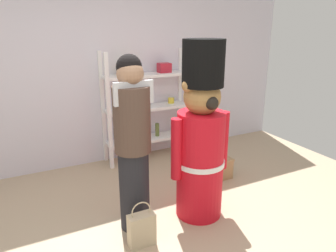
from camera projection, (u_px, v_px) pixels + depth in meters
The scene contains 6 objects.
back_wall at pixel (85, 72), 4.22m from camera, with size 6.40×0.12×2.60m, color silver.
merchandise_shelf at pixel (147, 104), 4.53m from camera, with size 1.27×0.35×1.58m.
teddy_bear_guard at pixel (201, 139), 3.09m from camera, with size 0.65×0.49×1.78m.
person_shopper at pixel (133, 142), 2.86m from camera, with size 0.35×0.34×1.67m.
shopping_bag at pixel (142, 229), 2.81m from camera, with size 0.24×0.12×0.43m.
display_crate at pixel (215, 168), 4.07m from camera, with size 0.40×0.27×0.27m.
Camera 1 is at (-0.92, -2.09, 1.89)m, focal length 33.69 mm.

